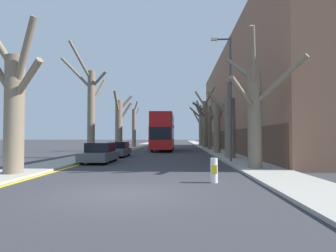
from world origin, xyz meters
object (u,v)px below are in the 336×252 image
Objects in this scene: street_tree_right_0 at (255,110)px; street_tree_right_1 at (229,125)px; parked_car_0 at (100,153)px; street_tree_left_3 at (134,127)px; street_tree_right_2 at (216,126)px; street_tree_right_3 at (210,126)px; street_tree_left_2 at (119,123)px; street_tree_left_0 at (14,104)px; street_tree_left_1 at (90,108)px; lamp_post at (229,93)px; double_decker_bus at (163,130)px; street_tree_right_4 at (205,121)px; traffic_bollard at (214,170)px; parked_car_1 at (118,150)px; street_tree_right_5 at (200,126)px.

street_tree_right_0 is 7.62m from street_tree_right_1.
street_tree_left_3 is at bearing 93.82° from parked_car_0.
street_tree_right_3 reaches higher than street_tree_right_2.
street_tree_right_1 is at bearing -47.42° from street_tree_left_2.
street_tree_left_0 reaches higher than parked_car_0.
street_tree_left_1 is 1.58× the size of street_tree_right_2.
lamp_post reaches higher than street_tree_right_0.
street_tree_right_3 is at bearing -33.90° from street_tree_left_3.
double_decker_bus is (-6.04, 14.61, -0.15)m from street_tree_right_1.
lamp_post is at bearing -72.95° from double_decker_bus.
street_tree_right_4 is 0.79× the size of double_decker_bus.
street_tree_left_1 is at bearing 143.30° from street_tree_right_0.
street_tree_left_1 is 1.28× the size of street_tree_left_3.
street_tree_left_0 is 12.00m from street_tree_right_0.
street_tree_right_0 reaches higher than street_tree_left_2.
street_tree_right_4 is (-0.08, 30.86, 0.95)m from street_tree_right_0.
double_decker_bus is 12.26× the size of traffic_bollard.
street_tree_right_1 is 0.51× the size of double_decker_bus.
street_tree_right_4 is 26.61m from lamp_post.
street_tree_right_2 is (11.39, 6.93, -1.26)m from street_tree_left_1.
street_tree_left_1 is at bearing 124.32° from traffic_bollard.
street_tree_right_1 reaches higher than parked_car_0.
parked_car_0 is (1.83, -15.54, -2.79)m from street_tree_left_2.
street_tree_right_3 is at bearing 20.31° from street_tree_left_2.
street_tree_right_2 reaches higher than traffic_bollard.
parked_car_1 is at bearing -124.87° from street_tree_right_3.
street_tree_left_3 is 0.81× the size of street_tree_right_4.
street_tree_left_3 is (0.27, 34.57, 0.07)m from street_tree_left_0.
traffic_bollard is at bearing -97.23° from street_tree_right_2.
street_tree_left_0 reaches higher than traffic_bollard.
street_tree_left_1 is 4.45m from parked_car_1.
street_tree_right_0 is at bearing -47.23° from parked_car_1.
street_tree_left_0 is 1.91× the size of parked_car_1.
street_tree_right_5 is (11.20, 7.49, 0.35)m from street_tree_left_3.
double_decker_bus is at bearing -61.30° from street_tree_left_3.
street_tree_right_1 is (11.29, -12.28, -0.69)m from street_tree_left_2.
street_tree_left_3 reaches higher than double_decker_bus.
lamp_post is at bearing 32.61° from street_tree_left_0.
street_tree_right_3 is 15.18m from street_tree_right_5.
street_tree_right_2 is at bearing 57.84° from street_tree_left_0.
street_tree_left_0 is 15.55m from street_tree_right_1.
street_tree_right_5 is (-0.23, 15.17, 0.50)m from street_tree_right_3.
street_tree_left_0 is 43.60m from street_tree_right_5.
street_tree_right_2 is at bearing 87.48° from lamp_post.
street_tree_left_3 is at bearing 90.02° from street_tree_left_2.
lamp_post is (-0.50, -11.27, 1.84)m from street_tree_right_2.
street_tree_right_2 is 14.80m from parked_car_0.
street_tree_left_0 is 1.33× the size of street_tree_right_1.
street_tree_left_1 is 0.81× the size of double_decker_bus.
double_decker_bus is 18.29m from parked_car_0.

